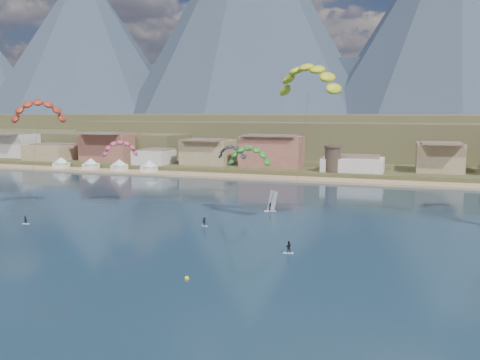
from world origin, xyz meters
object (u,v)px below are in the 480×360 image
object	(u,v)px
watchtower	(333,159)
kitesurfer_yellow	(309,75)
buoy	(187,278)
kitesurfer_red	(38,107)
windsurfer	(271,205)
kitesurfer_green	(249,153)

from	to	relation	value
watchtower	kitesurfer_yellow	xyz separation A→B (m)	(5.01, -73.90, 21.46)
buoy	kitesurfer_red	bearing A→B (deg)	147.43
kitesurfer_yellow	buoy	world-z (taller)	kitesurfer_yellow
watchtower	buoy	xyz separation A→B (m)	(-4.91, -104.40, -6.27)
windsurfer	kitesurfer_yellow	bearing A→B (deg)	-55.15
watchtower	windsurfer	xyz separation A→B (m)	(-5.47, -58.84, -4.92)
watchtower	kitesurfer_red	world-z (taller)	kitesurfer_red
kitesurfer_red	windsurfer	size ratio (longest dim) A/B	5.79
kitesurfer_green	watchtower	bearing A→B (deg)	81.52
kitesurfer_red	kitesurfer_yellow	distance (m)	58.24
kitesurfer_yellow	kitesurfer_green	distance (m)	23.43
kitesurfer_green	buoy	xyz separation A→B (m)	(4.45, -41.55, -12.87)
kitesurfer_red	kitesurfer_green	distance (m)	45.93
windsurfer	kitesurfer_red	bearing A→B (deg)	-162.64
kitesurfer_green	windsurfer	bearing A→B (deg)	45.83
buoy	watchtower	bearing A→B (deg)	87.31
kitesurfer_green	buoy	size ratio (longest dim) A/B	30.36
kitesurfer_yellow	kitesurfer_red	bearing A→B (deg)	179.80
kitesurfer_green	kitesurfer_yellow	bearing A→B (deg)	-37.50
watchtower	kitesurfer_red	size ratio (longest dim) A/B	0.33
kitesurfer_green	buoy	bearing A→B (deg)	-83.88
kitesurfer_red	watchtower	bearing A→B (deg)	54.29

